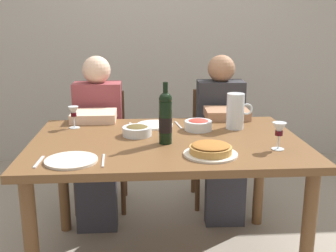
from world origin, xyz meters
TOP-DOWN VIEW (x-y plane):
  - back_wall at (0.00, 1.95)m, footprint 8.00×0.10m
  - dining_table at (0.00, 0.00)m, footprint 1.50×1.00m
  - wine_bottle at (-0.01, -0.07)m, footprint 0.07×0.07m
  - water_pitcher at (0.43, 0.21)m, footprint 0.16×0.11m
  - baked_tart at (0.20, -0.28)m, footprint 0.27×0.27m
  - salad_bowl at (0.20, 0.19)m, footprint 0.16×0.16m
  - olive_bowl at (-0.17, 0.09)m, footprint 0.17×0.17m
  - wine_glass_left_diner at (0.56, -0.22)m, footprint 0.07×0.07m
  - wine_glass_right_diner at (-0.55, 0.29)m, footprint 0.06×0.06m
  - dinner_plate_left_setting at (-0.06, 0.31)m, footprint 0.23×0.23m
  - dinner_plate_right_setting at (-0.48, -0.33)m, footprint 0.25×0.25m
  - fork_left_setting at (-0.21, 0.31)m, footprint 0.03×0.16m
  - knife_left_setting at (0.09, 0.31)m, footprint 0.03×0.18m
  - knife_right_setting at (-0.33, -0.33)m, footprint 0.02×0.18m
  - spoon_right_setting at (-0.63, -0.33)m, footprint 0.02×0.16m
  - chair_left at (-0.45, 0.87)m, footprint 0.40×0.40m
  - diner_left at (-0.45, 0.63)m, footprint 0.34×0.50m
  - chair_right at (0.45, 0.89)m, footprint 0.41×0.41m
  - diner_right at (0.45, 0.65)m, footprint 0.35×0.51m

SIDE VIEW (x-z plane):
  - chair_left at x=-0.45m, z-range 0.06..0.93m
  - chair_right at x=0.45m, z-range 0.06..0.93m
  - diner_left at x=-0.45m, z-range 0.04..1.20m
  - diner_right at x=0.45m, z-range 0.04..1.20m
  - dining_table at x=0.00m, z-range 0.29..1.05m
  - fork_left_setting at x=-0.21m, z-range 0.76..0.76m
  - knife_left_setting at x=0.09m, z-range 0.76..0.76m
  - knife_right_setting at x=-0.33m, z-range 0.76..0.76m
  - spoon_right_setting at x=-0.63m, z-range 0.76..0.76m
  - dinner_plate_left_setting at x=-0.06m, z-range 0.76..0.77m
  - dinner_plate_right_setting at x=-0.48m, z-range 0.76..0.77m
  - baked_tart at x=0.20m, z-range 0.76..0.82m
  - olive_bowl at x=-0.17m, z-range 0.76..0.82m
  - salad_bowl at x=0.20m, z-range 0.76..0.83m
  - wine_glass_right_diner at x=-0.55m, z-range 0.79..0.92m
  - water_pitcher at x=0.43m, z-range 0.75..0.96m
  - wine_glass_left_diner at x=0.56m, z-range 0.79..0.93m
  - wine_bottle at x=-0.01m, z-range 0.73..1.07m
  - back_wall at x=0.00m, z-range 0.00..2.80m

